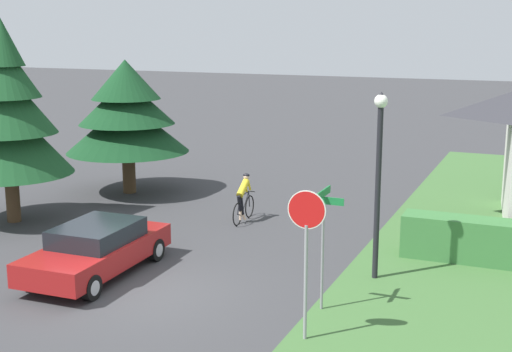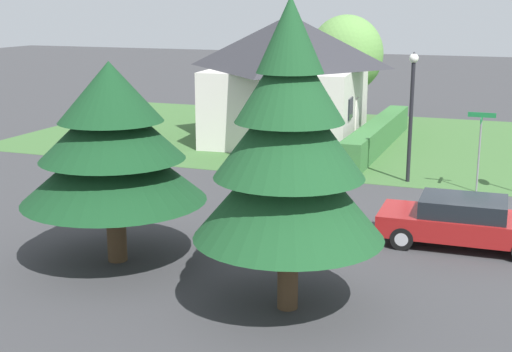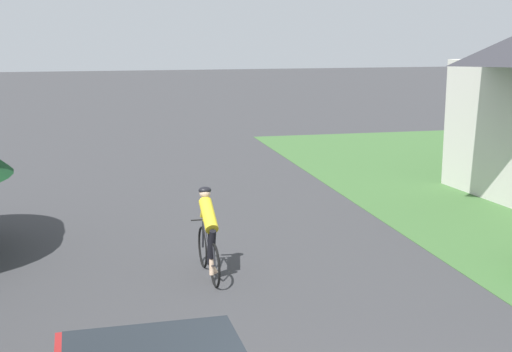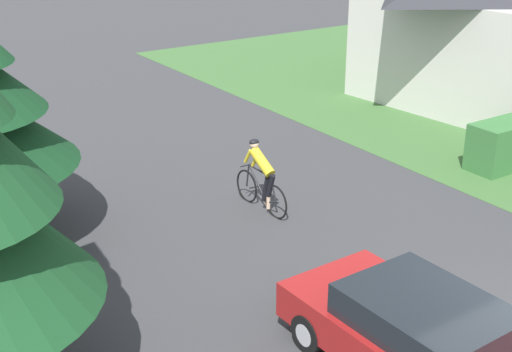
# 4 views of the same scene
# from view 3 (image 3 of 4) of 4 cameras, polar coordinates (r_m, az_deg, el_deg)

# --- Properties ---
(cyclist) EXTENTS (0.44, 1.78, 1.52)m
(cyclist) POSITION_cam_3_polar(r_m,az_deg,el_deg) (12.09, -3.82, -4.69)
(cyclist) COLOR black
(cyclist) RESTS_ON ground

